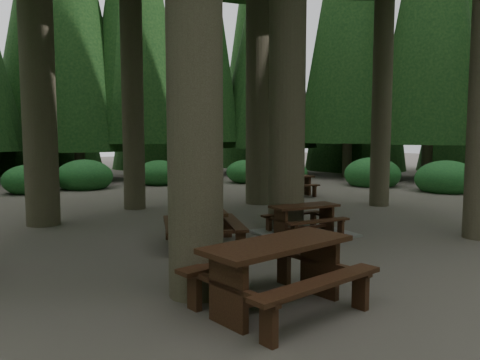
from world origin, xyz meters
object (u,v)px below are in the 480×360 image
picnic_table_d (291,183)px  picnic_table_e (278,265)px  picnic_table_a (304,225)px  picnic_table_b (203,220)px

picnic_table_d → picnic_table_e: bearing=-119.1°
picnic_table_d → picnic_table_e: 11.31m
picnic_table_a → picnic_table_d: bearing=59.6°
picnic_table_a → picnic_table_d: size_ratio=1.10×
picnic_table_b → picnic_table_d: size_ratio=1.22×
picnic_table_a → picnic_table_e: 4.64m
picnic_table_b → picnic_table_a: bearing=-73.6°
picnic_table_a → picnic_table_b: bearing=-179.5°
picnic_table_b → picnic_table_e: (-0.50, -3.57, 0.05)m
picnic_table_d → picnic_table_a: bearing=-115.7°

